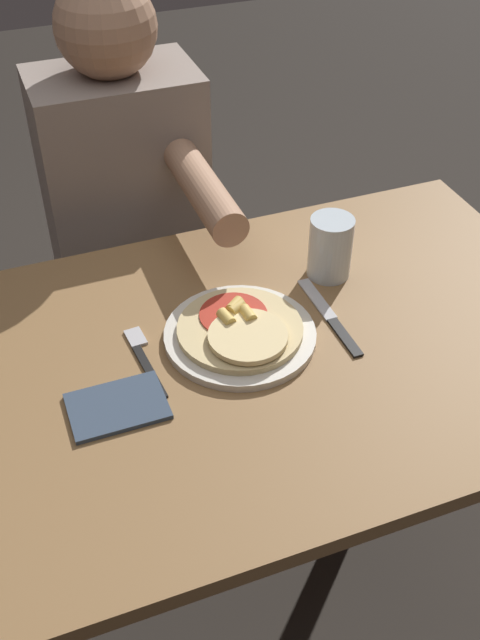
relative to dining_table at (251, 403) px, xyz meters
name	(u,v)px	position (x,y,z in m)	size (l,w,h in m)	color
ground_plane	(248,595)	(0.00, 0.00, -0.65)	(8.00, 8.00, 0.00)	#2D2823
dining_table	(251,403)	(0.00, 0.00, 0.00)	(1.20, 0.75, 0.77)	olive
plate	(240,335)	(-0.01, 0.04, 0.13)	(0.26, 0.26, 0.01)	silver
pizza	(241,329)	(-0.01, 0.03, 0.15)	(0.21, 0.21, 0.04)	#E0C689
fork	(144,357)	(-0.17, 0.05, 0.13)	(0.03, 0.18, 0.00)	black
knife	(330,317)	(0.16, 0.03, 0.13)	(0.02, 0.22, 0.00)	black
drinking_glass	(330,247)	(0.21, 0.15, 0.18)	(0.08, 0.08, 0.12)	silver
napkin	(117,406)	(-0.24, -0.05, 0.13)	(0.15, 0.10, 0.01)	#38475B
person_diner	(128,213)	(-0.06, 0.59, 0.06)	(0.34, 0.52, 1.22)	#2D2D38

